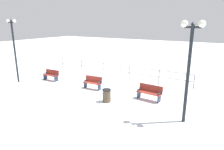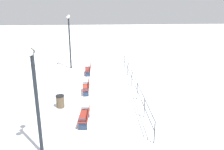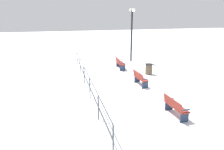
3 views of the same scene
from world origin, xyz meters
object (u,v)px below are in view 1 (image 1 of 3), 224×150
bench_third (149,92)px  trash_bin (107,95)px  bench_nearest (51,75)px  bench_second (93,82)px  lamppost_near (14,43)px  lamppost_middle (190,56)px

bench_third → trash_bin: (1.62, -2.07, -0.08)m
bench_nearest → bench_third: size_ratio=0.92×
bench_second → lamppost_near: 6.85m
bench_nearest → trash_bin: bearing=74.1°
trash_bin → bench_nearest: bearing=-103.4°
bench_second → trash_bin: bearing=51.3°
bench_nearest → trash_bin: size_ratio=1.83×
bench_second → lamppost_middle: bearing=72.4°
lamppost_near → trash_bin: size_ratio=6.19×
bench_nearest → trash_bin: 6.53m
lamppost_middle → bench_second: bearing=-104.3°
bench_third → lamppost_middle: bearing=57.0°
bench_third → lamppost_middle: lamppost_middle is taller
bench_third → trash_bin: bearing=-48.4°
lamppost_near → lamppost_middle: bearing=90.0°
bench_second → lamppost_middle: (1.69, 6.64, 2.73)m
bench_second → lamppost_near: (1.69, -6.12, 2.58)m
bench_nearest → lamppost_middle: 11.32m
bench_nearest → bench_second: 4.21m
lamppost_near → trash_bin: 8.68m
bench_second → lamppost_near: bearing=-77.9°
lamppost_near → trash_bin: (-0.17, 8.26, -2.66)m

